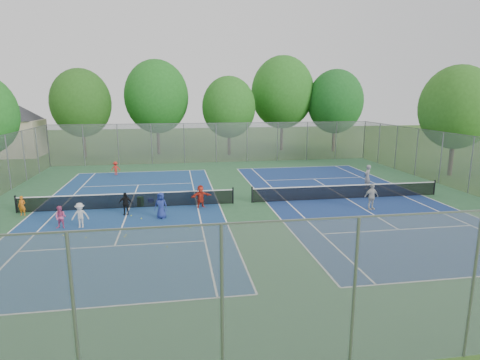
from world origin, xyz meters
name	(u,v)px	position (x,y,z in m)	size (l,w,h in m)	color
ground	(243,203)	(0.00, 0.00, 0.00)	(120.00, 120.00, 0.00)	#2E561A
court_pad	(243,203)	(0.00, 0.00, 0.01)	(32.00, 32.00, 0.01)	#2C5E37
court_left	(129,208)	(-7.00, 0.00, 0.02)	(10.97, 23.77, 0.01)	navy
court_right	(346,198)	(7.00, 0.00, 0.02)	(10.97, 23.77, 0.01)	navy
net_left	(129,201)	(-7.00, 0.00, 0.46)	(12.87, 0.10, 0.91)	black
net_right	(347,192)	(7.00, 0.00, 0.46)	(12.87, 0.10, 0.91)	black
fence_north	(216,143)	(0.00, 16.00, 2.00)	(32.00, 0.10, 4.00)	gray
fence_south	(354,296)	(0.00, -16.00, 2.00)	(32.00, 0.10, 4.00)	gray
fence_east	(471,165)	(16.00, 0.00, 2.00)	(32.00, 0.10, 4.00)	gray
house	(10,118)	(-22.00, 24.00, 4.21)	(11.03, 11.03, 7.30)	#B7A88C
tree_nw	(81,103)	(-14.00, 22.00, 5.89)	(6.40, 6.40, 9.58)	#443326
tree_nl	(156,97)	(-6.00, 23.00, 6.54)	(7.20, 7.20, 10.69)	#443326
tree_nc	(229,107)	(2.00, 21.00, 5.39)	(6.00, 6.00, 8.85)	#443326
tree_nr	(282,92)	(9.00, 24.00, 7.04)	(7.60, 7.60, 11.42)	#443326
tree_ne	(335,102)	(15.00, 22.00, 5.97)	(6.60, 6.60, 9.77)	#443326
tree_side_e	(457,107)	(19.00, 6.00, 5.74)	(6.00, 6.00, 9.20)	#443326
ball_crate	(151,200)	(-5.78, 1.14, 0.13)	(0.30, 0.30, 0.26)	#1A35C3
ball_hopper	(140,202)	(-6.34, 0.21, 0.31)	(0.32, 0.32, 0.62)	#258A37
student_a	(22,206)	(-12.84, -0.60, 0.57)	(0.42, 0.27, 1.15)	#D06613
student_b	(61,217)	(-10.05, -3.36, 0.60)	(0.58, 0.45, 1.20)	#CE5085
student_c	(80,215)	(-9.09, -3.38, 0.66)	(0.86, 0.49, 1.33)	beige
student_d	(125,204)	(-7.04, -1.43, 0.67)	(0.78, 0.32, 1.33)	black
student_e	(161,205)	(-5.01, -2.41, 0.74)	(0.73, 0.47, 1.49)	navy
student_f	(201,196)	(-2.69, -0.60, 0.70)	(1.31, 0.42, 1.41)	red
child_far_baseline	(116,168)	(-9.21, 10.77, 0.59)	(0.76, 0.44, 1.18)	red
instructor	(367,177)	(9.64, 2.42, 0.89)	(0.65, 0.43, 1.79)	gray
teen_court_b	(371,197)	(7.36, -2.67, 0.80)	(0.93, 0.39, 1.59)	beige
tennis_ball_0	(141,219)	(-6.11, -2.43, 0.03)	(0.07, 0.07, 0.07)	#BEE635
tennis_ball_1	(167,247)	(-4.63, -6.95, 0.03)	(0.07, 0.07, 0.07)	#D3E435
tennis_ball_2	(125,237)	(-6.68, -5.29, 0.03)	(0.07, 0.07, 0.07)	#D0DD33
tennis_ball_3	(191,228)	(-3.48, -4.43, 0.03)	(0.07, 0.07, 0.07)	#BCD130
tennis_ball_4	(126,235)	(-6.64, -5.02, 0.03)	(0.07, 0.07, 0.07)	#B2C32D
tennis_ball_5	(166,228)	(-4.72, -4.24, 0.03)	(0.07, 0.07, 0.07)	#C7F138
tennis_ball_6	(131,216)	(-6.71, -1.79, 0.03)	(0.07, 0.07, 0.07)	#B3DB33
tennis_ball_7	(167,227)	(-4.68, -4.16, 0.03)	(0.07, 0.07, 0.07)	#B8D431
tennis_ball_8	(30,233)	(-11.39, -4.00, 0.03)	(0.07, 0.07, 0.07)	#D5E936
tennis_ball_9	(63,236)	(-9.67, -4.61, 0.03)	(0.07, 0.07, 0.07)	gold
tennis_ball_10	(86,238)	(-8.51, -5.11, 0.03)	(0.07, 0.07, 0.07)	#A7C62E
tennis_ball_11	(67,242)	(-9.29, -5.51, 0.03)	(0.07, 0.07, 0.07)	#D9E735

